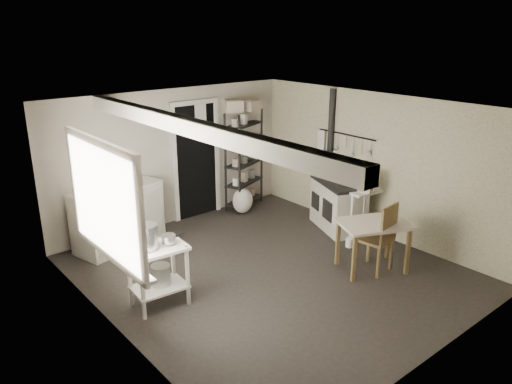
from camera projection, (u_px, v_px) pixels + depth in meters
floor at (270, 271)px, 7.00m from camera, size 5.00×5.00×0.00m
ceiling at (271, 107)px, 6.26m from camera, size 5.00×5.00×0.00m
wall_back at (173, 157)px, 8.45m from camera, size 4.50×0.02×2.30m
wall_front at (442, 258)px, 4.81m from camera, size 4.50×0.02×2.30m
wall_left at (111, 238)px, 5.26m from camera, size 0.02×5.00×2.30m
wall_right at (375, 165)px, 8.00m from camera, size 0.02×5.00×2.30m
window at (102, 202)px, 5.31m from camera, size 0.12×1.76×1.28m
doorway at (196, 162)px, 8.75m from camera, size 0.96×0.10×2.08m
ceiling_beam at (191, 127)px, 5.56m from camera, size 0.18×5.00×0.18m
wallpaper_panel at (375, 165)px, 7.99m from camera, size 0.01×5.00×2.30m
utensil_rail at (346, 135)px, 8.27m from camera, size 0.06×1.20×0.44m
prep_table at (159, 275)px, 6.05m from camera, size 0.72×0.54×0.78m
stockpot at (146, 236)px, 5.83m from camera, size 0.27×0.27×0.29m
saucepan at (168, 239)px, 5.98m from camera, size 0.22×0.22×0.10m
bucket at (161, 275)px, 6.09m from camera, size 0.30×0.30×0.26m
base_cabinets at (118, 217)px, 7.70m from camera, size 1.55×0.95×0.95m
mixing_bowl at (122, 187)px, 7.52m from camera, size 0.32×0.32×0.07m
counter_cup at (94, 193)px, 7.23m from camera, size 0.12×0.12×0.09m
shelf_rack at (244, 158)px, 9.21m from camera, size 0.92×0.62×1.82m
shelf_jar at (228, 137)px, 8.90m from camera, size 0.09×0.10×0.20m
storage_box_a at (234, 101)px, 8.78m from camera, size 0.38×0.37×0.21m
storage_box_b at (251, 101)px, 8.95m from camera, size 0.31×0.29×0.17m
stove at (338, 204)px, 8.35m from camera, size 0.93×1.19×0.82m
stovepipe at (331, 129)px, 8.50m from camera, size 0.13×0.13×1.30m
side_ledge at (363, 214)px, 7.94m from camera, size 0.55×0.33×0.81m
oats_box at (366, 180)px, 7.68m from camera, size 0.16×0.23×0.32m
work_table at (372, 244)px, 6.95m from camera, size 1.12×0.98×0.71m
table_cup at (391, 214)px, 6.89m from camera, size 0.12×0.12×0.09m
chair at (374, 238)px, 6.89m from camera, size 0.48×0.49×1.01m
flour_sack at (243, 200)px, 9.10m from camera, size 0.45×0.41×0.47m
floor_crock at (349, 242)px, 7.75m from camera, size 0.15×0.15×0.15m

